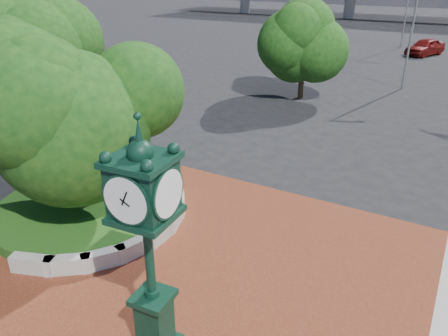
# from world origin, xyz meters

# --- Properties ---
(ground) EXTENTS (200.00, 200.00, 0.00)m
(ground) POSITION_xyz_m (0.00, 0.00, 0.00)
(ground) COLOR black
(ground) RESTS_ON ground
(plaza) EXTENTS (12.00, 12.00, 0.04)m
(plaza) POSITION_xyz_m (0.00, -1.00, 0.02)
(plaza) COLOR maroon
(plaza) RESTS_ON ground
(planter_wall) EXTENTS (2.96, 6.77, 0.54)m
(planter_wall) POSITION_xyz_m (-2.71, -0.00, 0.27)
(planter_wall) COLOR #9E9B93
(planter_wall) RESTS_ON ground
(grass_bed) EXTENTS (6.10, 6.10, 0.40)m
(grass_bed) POSITION_xyz_m (-5.00, 0.00, 0.20)
(grass_bed) COLOR #134112
(grass_bed) RESTS_ON ground
(tree_planter) EXTENTS (5.20, 5.20, 6.33)m
(tree_planter) POSITION_xyz_m (-5.00, 0.00, 3.72)
(tree_planter) COLOR #38281C
(tree_planter) RESTS_ON ground
(tree_northwest) EXTENTS (5.60, 5.60, 6.93)m
(tree_northwest) POSITION_xyz_m (-13.00, 5.00, 4.12)
(tree_northwest) COLOR #38281C
(tree_northwest) RESTS_ON ground
(tree_street) EXTENTS (4.40, 4.40, 5.45)m
(tree_street) POSITION_xyz_m (-4.00, 18.00, 3.24)
(tree_street) COLOR #38281C
(tree_street) RESTS_ON ground
(post_clock) EXTENTS (1.22, 1.22, 5.43)m
(post_clock) POSITION_xyz_m (0.73, -3.44, 2.98)
(post_clock) COLOR black
(post_clock) RESTS_ON ground
(parked_car) EXTENTS (3.65, 5.13, 1.62)m
(parked_car) POSITION_xyz_m (1.00, 38.65, 0.81)
(parked_car) COLOR maroon
(parked_car) RESTS_ON ground
(street_lamp_near) EXTENTS (1.78, 0.87, 8.35)m
(street_lamp_near) POSITION_xyz_m (1.61, 23.94, 4.89)
(street_lamp_near) COLOR slate
(street_lamp_near) RESTS_ON ground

